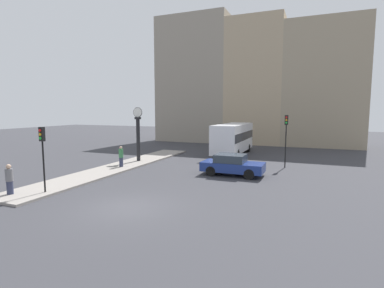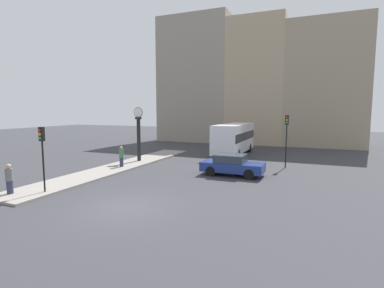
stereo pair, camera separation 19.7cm
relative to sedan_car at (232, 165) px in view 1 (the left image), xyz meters
name	(u,v)px [view 1 (the left image)]	position (x,y,z in m)	size (l,w,h in m)	color
ground_plane	(127,207)	(-2.79, -8.67, -0.75)	(120.00, 120.00, 0.00)	#38383D
sidewalk_corner	(120,167)	(-8.95, -0.70, -0.68)	(2.75, 19.95, 0.13)	gray
building_row	(249,82)	(-3.22, 20.70, 7.51)	(27.13, 5.00, 17.58)	gray
sedan_car	(232,165)	(0.00, 0.00, 0.00)	(4.29, 1.89, 1.48)	navy
bus_distant	(233,137)	(-2.45, 9.60, 1.02)	(2.41, 8.11, 3.12)	silver
traffic_light_near	(43,146)	(-8.16, -8.52, 1.92)	(0.26, 0.24, 3.53)	black
traffic_light_far	(286,130)	(3.16, 4.30, 2.21)	(0.26, 0.24, 4.16)	black
street_clock	(138,135)	(-8.92, 2.00, 1.68)	(0.87, 0.41, 4.65)	black
pedestrian_green_hoodie	(121,157)	(-8.68, -0.88, 0.18)	(0.34, 0.34, 1.61)	#2D334C
pedestrian_grey_jacket	(9,179)	(-9.54, -9.51, 0.18)	(0.37, 0.37, 1.60)	#2D334C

